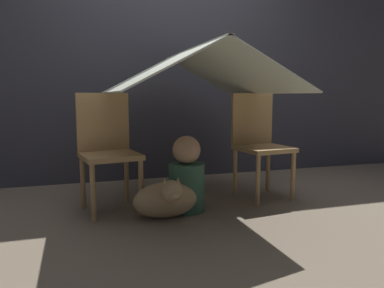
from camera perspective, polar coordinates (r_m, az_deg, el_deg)
The scene contains 7 objects.
ground_plane at distance 2.90m, azimuth 0.75°, elevation -9.81°, with size 8.80×8.80×0.00m, color gray.
wall_back at distance 3.92m, azimuth -4.69°, elevation 13.11°, with size 7.00×0.05×2.50m.
chair_left at distance 2.87m, azimuth -12.76°, elevation -0.36°, with size 0.46×0.46×0.88m.
chair_right at distance 3.22m, azimuth 10.16°, elevation 0.55°, with size 0.45×0.45×0.88m.
sheet_canopy at distance 2.90m, azimuth 0.00°, elevation 11.10°, with size 1.26×1.49×0.34m.
person_front at distance 2.79m, azimuth -0.83°, elevation -5.14°, with size 0.27×0.27×0.57m.
dog at distance 2.64m, azimuth -3.94°, elevation -8.32°, with size 0.46×0.38×0.33m.
Camera 1 is at (-0.87, -2.63, 0.86)m, focal length 35.00 mm.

